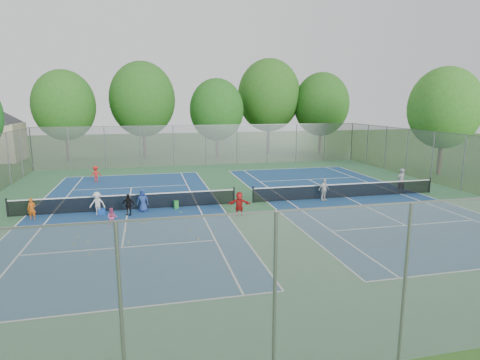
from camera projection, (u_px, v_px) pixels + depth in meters
name	position (u px, v px, depth m)	size (l,w,h in m)	color
ground	(244.00, 203.00, 25.08)	(120.00, 120.00, 0.00)	#2A571B
court_pad	(244.00, 203.00, 25.08)	(32.00, 32.00, 0.01)	#32693F
court_left	(128.00, 210.00, 23.51)	(10.97, 23.77, 0.01)	navy
court_right	(346.00, 197.00, 26.64)	(10.97, 23.77, 0.01)	navy
net_left	(128.00, 203.00, 23.43)	(12.87, 0.10, 0.91)	black
net_right	(346.00, 191.00, 26.56)	(12.87, 0.10, 0.91)	black
fence_north	(206.00, 145.00, 39.99)	(32.00, 0.10, 4.00)	gray
fence_south	(405.00, 285.00, 9.41)	(32.00, 0.10, 4.00)	gray
fence_east	(464.00, 163.00, 28.27)	(32.00, 0.10, 4.00)	gray
tree_nw	(64.00, 105.00, 41.86)	(6.40, 6.40, 9.58)	#443326
tree_nl	(142.00, 99.00, 44.48)	(7.20, 7.20, 10.69)	#443326
tree_nc	(217.00, 110.00, 44.57)	(6.00, 6.00, 8.85)	#443326
tree_nr	(269.00, 95.00, 48.69)	(7.60, 7.60, 11.42)	#443326
tree_ne	(321.00, 104.00, 48.32)	(6.60, 6.60, 9.77)	#443326
tree_side_e	(444.00, 108.00, 33.96)	(6.00, 6.00, 9.20)	#443326
ball_crate	(102.00, 211.00, 22.60)	(0.39, 0.39, 0.33)	#1749AC
ball_hopper	(176.00, 205.00, 23.78)	(0.25, 0.25, 0.50)	#248530
student_a	(32.00, 209.00, 21.50)	(0.43, 0.28, 1.18)	#CF5A13
student_b	(112.00, 218.00, 20.19)	(0.49, 0.38, 1.01)	#D95489
student_c	(97.00, 204.00, 22.35)	(0.86, 0.49, 1.33)	silver
student_d	(128.00, 205.00, 22.30)	(0.72, 0.30, 1.22)	black
student_e	(143.00, 201.00, 23.01)	(0.65, 0.42, 1.34)	navy
student_f	(239.00, 204.00, 22.16)	(1.27, 0.40, 1.37)	red
child_far_baseline	(96.00, 174.00, 31.66)	(0.84, 0.48, 1.30)	red
instructor	(401.00, 181.00, 27.84)	(0.63, 0.41, 1.72)	gray
teen_court_b	(324.00, 190.00, 25.65)	(0.84, 0.35, 1.43)	silver
tennis_ball_0	(78.00, 238.00, 18.63)	(0.07, 0.07, 0.07)	#C1D631
tennis_ball_1	(181.00, 212.00, 22.90)	(0.07, 0.07, 0.07)	#BADC33
tennis_ball_2	(74.00, 244.00, 17.83)	(0.07, 0.07, 0.07)	#B5D832
tennis_ball_3	(198.00, 239.00, 18.38)	(0.07, 0.07, 0.07)	#D2EF37
tennis_ball_4	(142.00, 223.00, 20.83)	(0.07, 0.07, 0.07)	yellow
tennis_ball_5	(88.00, 242.00, 18.05)	(0.07, 0.07, 0.07)	#CFF238
tennis_ball_6	(129.00, 242.00, 17.98)	(0.07, 0.07, 0.07)	gold
tennis_ball_7	(191.00, 231.00, 19.59)	(0.07, 0.07, 0.07)	#C8E936
tennis_ball_8	(126.00, 230.00, 19.69)	(0.07, 0.07, 0.07)	#C9F037
tennis_ball_9	(146.00, 223.00, 20.82)	(0.07, 0.07, 0.07)	#C5D531
tennis_ball_10	(90.00, 254.00, 16.57)	(0.07, 0.07, 0.07)	#B6C82E
tennis_ball_11	(216.00, 232.00, 19.47)	(0.07, 0.07, 0.07)	#B8CF30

